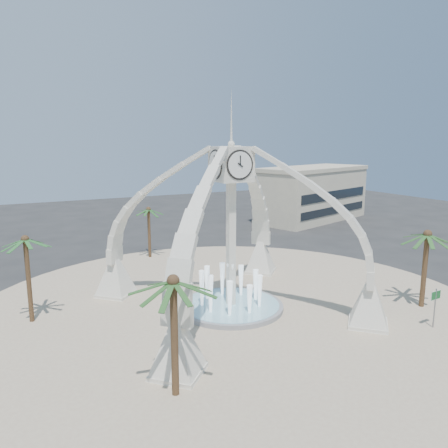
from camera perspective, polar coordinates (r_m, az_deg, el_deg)
name	(u,v)px	position (r m, az deg, el deg)	size (l,w,h in m)	color
ground	(231,309)	(34.07, 0.89, -11.06)	(140.00, 140.00, 0.00)	#282828
plaza	(231,309)	(34.06, 0.89, -11.01)	(40.00, 40.00, 0.06)	#BEAD8D
clock_tower	(231,226)	(32.22, 0.92, -0.28)	(17.94, 17.94, 16.30)	silver
fountain	(231,306)	(33.96, 0.89, -10.60)	(8.00, 8.00, 3.62)	#939396
building_ne	(313,193)	(72.18, 11.53, 3.94)	(21.87, 14.17, 8.60)	#B9AC90
palm_east	(428,235)	(36.26, 25.05, -1.33)	(4.93, 4.93, 6.55)	brown
palm_west	(25,241)	(32.97, -24.54, -2.00)	(3.52, 3.52, 6.70)	brown
palm_north	(148,210)	(47.99, -9.84, 1.81)	(3.60, 3.60, 6.03)	brown
palm_south	(173,283)	(21.36, -6.66, -7.65)	(4.18, 4.18, 6.81)	brown
street_sign	(435,300)	(33.37, 25.89, -8.94)	(1.05, 0.11, 2.84)	slate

